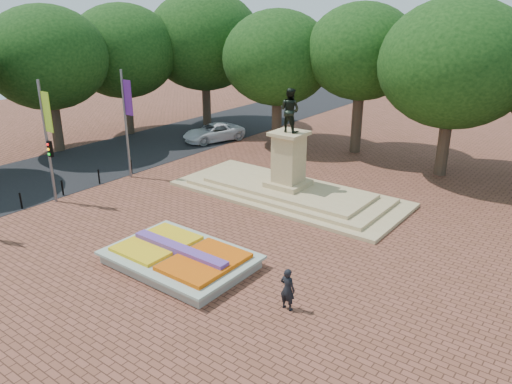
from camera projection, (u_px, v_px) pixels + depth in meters
ground at (195, 243)px, 24.03m from camera, size 90.00×90.00×0.00m
asphalt_street at (93, 162)px, 36.22m from camera, size 9.00×90.00×0.02m
flower_bed at (181, 258)px, 21.82m from camera, size 6.30×4.30×0.91m
monument at (288, 181)px, 29.68m from camera, size 14.00×6.00×6.40m
tree_row_back at (401, 68)px, 33.76m from camera, size 44.80×8.80×10.43m
tree_row_street at (41, 68)px, 36.26m from camera, size 8.40×25.40×9.98m
banner_poles at (42, 138)px, 27.37m from camera, size 0.88×11.17×7.00m
bollard_row at (42, 194)px, 28.77m from camera, size 0.12×13.12×0.98m
van at (214, 132)px, 41.58m from camera, size 4.02×5.67×1.43m
pedestrian at (288, 289)px, 18.54m from camera, size 0.63×0.42×1.70m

